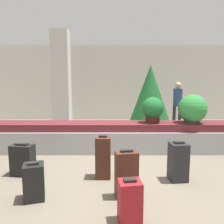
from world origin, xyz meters
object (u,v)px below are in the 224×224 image
suitcase_2 (33,182)px  potted_plant_1 (152,109)px  pillar (61,83)px  suitcase_0 (129,201)px  suitcase_4 (177,162)px  suitcase_3 (22,160)px  suitcase_5 (126,174)px  traveler_0 (177,101)px  suitcase_1 (102,157)px  potted_plant_0 (192,109)px  decorated_tree (149,98)px

suitcase_2 → potted_plant_1: size_ratio=0.88×
pillar → potted_plant_1: 3.24m
suitcase_0 → suitcase_4: size_ratio=0.80×
potted_plant_1 → suitcase_3: bearing=-150.6°
suitcase_3 → suitcase_5: bearing=-15.0°
pillar → traveler_0: pillar is taller
potted_plant_1 → suitcase_1: bearing=-126.1°
pillar → potted_plant_1: size_ratio=5.29×
suitcase_1 → suitcase_5: (0.35, -0.64, -0.02)m
suitcase_4 → pillar: bearing=121.2°
suitcase_4 → potted_plant_1: potted_plant_1 is taller
suitcase_2 → potted_plant_0: (2.93, 2.16, 0.74)m
suitcase_1 → suitcase_0: bearing=-73.1°
potted_plant_0 → traveler_0: bearing=80.4°
pillar → potted_plant_1: (2.55, -1.90, -0.62)m
suitcase_5 → potted_plant_0: size_ratio=1.02×
potted_plant_1 → decorated_tree: decorated_tree is taller
suitcase_1 → suitcase_3: size_ratio=1.30×
suitcase_5 → suitcase_0: bearing=-99.0°
potted_plant_0 → potted_plant_1: size_ratio=1.10×
decorated_tree → pillar: bearing=171.9°
pillar → suitcase_3: size_ratio=5.68×
suitcase_4 → traveler_0: (1.22, 4.23, 0.65)m
pillar → suitcase_0: 5.14m
potted_plant_0 → potted_plant_1: 0.91m
potted_plant_0 → pillar: bearing=150.5°
potted_plant_1 → traveler_0: 2.93m
pillar → suitcase_4: bearing=-52.7°
suitcase_5 → potted_plant_0: bearing=42.4°
pillar → decorated_tree: pillar is taller
potted_plant_1 → decorated_tree: size_ratio=0.28×
potted_plant_0 → decorated_tree: bearing=114.4°
pillar → suitcase_0: (1.80, -4.62, -1.35)m
suitcase_1 → suitcase_2: bearing=-142.0°
pillar → suitcase_4: (2.68, -3.52, -1.28)m
suitcase_1 → potted_plant_0: potted_plant_0 is taller
decorated_tree → suitcase_1: bearing=-113.2°
suitcase_1 → decorated_tree: size_ratio=0.34×
suitcase_2 → decorated_tree: bearing=43.1°
suitcase_4 → suitcase_5: size_ratio=0.96×
potted_plant_0 → decorated_tree: 1.73m
suitcase_1 → suitcase_4: bearing=-4.6°
potted_plant_1 → decorated_tree: bearing=82.7°
pillar → potted_plant_1: pillar is taller
pillar → potted_plant_0: bearing=-29.5°
suitcase_4 → suitcase_5: (-0.88, -0.53, 0.01)m
suitcase_4 → suitcase_5: bearing=-155.3°
suitcase_5 → suitcase_1: bearing=109.7°
suitcase_1 → suitcase_2: size_ratio=1.38×
suitcase_2 → traveler_0: (3.38, 4.82, 0.71)m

